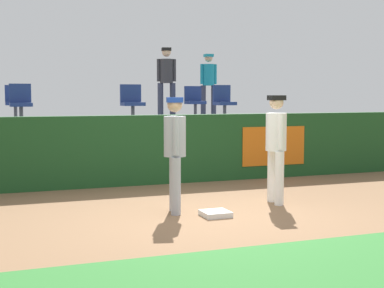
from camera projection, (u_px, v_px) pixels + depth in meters
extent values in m
plane|color=#846042|center=(206.00, 217.00, 8.29)|extent=(60.00, 60.00, 0.00)
cube|color=#2D722D|center=(326.00, 282.00, 5.39)|extent=(18.00, 2.80, 0.01)
cube|color=white|center=(215.00, 214.00, 8.31)|extent=(0.40, 0.40, 0.08)
cylinder|color=white|center=(272.00, 176.00, 9.43)|extent=(0.15, 0.15, 0.88)
cylinder|color=white|center=(279.00, 178.00, 9.12)|extent=(0.15, 0.15, 0.88)
cylinder|color=white|center=(276.00, 132.00, 9.21)|extent=(0.38, 0.38, 0.62)
sphere|color=beige|center=(276.00, 102.00, 9.17)|extent=(0.23, 0.23, 0.23)
cube|color=black|center=(277.00, 98.00, 9.16)|extent=(0.27, 0.27, 0.08)
cylinder|color=white|center=(271.00, 130.00, 9.41)|extent=(0.09, 0.09, 0.58)
cylinder|color=white|center=(281.00, 131.00, 9.01)|extent=(0.09, 0.09, 0.58)
ellipsoid|color=brown|center=(277.00, 145.00, 9.45)|extent=(0.14, 0.21, 0.28)
cylinder|color=#9EA3AD|center=(174.00, 183.00, 8.69)|extent=(0.15, 0.15, 0.87)
cylinder|color=#9EA3AD|center=(176.00, 186.00, 8.38)|extent=(0.15, 0.15, 0.87)
cylinder|color=#9EA3AD|center=(175.00, 136.00, 8.47)|extent=(0.41, 0.41, 0.61)
sphere|color=tan|center=(175.00, 105.00, 8.43)|extent=(0.23, 0.23, 0.23)
cube|color=#193899|center=(175.00, 100.00, 8.42)|extent=(0.29, 0.29, 0.08)
cylinder|color=#9EA3AD|center=(174.00, 134.00, 8.67)|extent=(0.09, 0.09, 0.57)
cylinder|color=#9EA3AD|center=(176.00, 136.00, 8.27)|extent=(0.09, 0.09, 0.57)
cube|color=#19471E|center=(147.00, 150.00, 11.24)|extent=(18.00, 0.24, 1.40)
cube|color=orange|center=(274.00, 146.00, 12.10)|extent=(1.50, 0.02, 0.84)
cube|color=#59595E|center=(118.00, 144.00, 13.64)|extent=(18.00, 4.80, 1.20)
cylinder|color=#4C4C51|center=(225.00, 112.00, 13.26)|extent=(0.08, 0.08, 0.40)
cube|color=navy|center=(225.00, 103.00, 13.24)|extent=(0.44, 0.44, 0.08)
cube|color=navy|center=(222.00, 93.00, 13.40)|extent=(0.44, 0.06, 0.40)
cylinder|color=#4C4C51|center=(16.00, 112.00, 13.32)|extent=(0.08, 0.08, 0.40)
cube|color=navy|center=(15.00, 103.00, 13.30)|extent=(0.45, 0.44, 0.08)
cube|color=navy|center=(15.00, 93.00, 13.46)|extent=(0.45, 0.06, 0.40)
cylinder|color=#4C4C51|center=(21.00, 114.00, 11.65)|extent=(0.08, 0.08, 0.40)
cube|color=navy|center=(21.00, 105.00, 11.63)|extent=(0.45, 0.44, 0.08)
cube|color=navy|center=(20.00, 93.00, 11.78)|extent=(0.45, 0.06, 0.40)
cylinder|color=#4C4C51|center=(133.00, 113.00, 12.48)|extent=(0.08, 0.08, 0.40)
cube|color=navy|center=(133.00, 104.00, 12.46)|extent=(0.48, 0.44, 0.08)
cube|color=navy|center=(131.00, 93.00, 12.62)|extent=(0.48, 0.06, 0.40)
cylinder|color=#4C4C51|center=(195.00, 110.00, 14.92)|extent=(0.08, 0.08, 0.40)
cube|color=navy|center=(195.00, 103.00, 14.90)|extent=(0.47, 0.44, 0.08)
cube|color=navy|center=(193.00, 94.00, 15.06)|extent=(0.47, 0.06, 0.40)
cylinder|color=#33384C|center=(173.00, 100.00, 15.41)|extent=(0.16, 0.16, 0.93)
cylinder|color=#33384C|center=(160.00, 100.00, 15.37)|extent=(0.16, 0.16, 0.93)
cylinder|color=#333338|center=(166.00, 71.00, 15.32)|extent=(0.43, 0.43, 0.65)
sphere|color=beige|center=(166.00, 52.00, 15.27)|extent=(0.24, 0.24, 0.24)
cube|color=black|center=(166.00, 49.00, 15.27)|extent=(0.31, 0.31, 0.08)
cylinder|color=#333338|center=(174.00, 70.00, 15.34)|extent=(0.09, 0.09, 0.61)
cylinder|color=#333338|center=(159.00, 70.00, 15.29)|extent=(0.09, 0.09, 0.61)
cylinder|color=#33384C|center=(214.00, 101.00, 16.32)|extent=(0.15, 0.15, 0.88)
cylinder|color=#33384C|center=(203.00, 101.00, 16.23)|extent=(0.15, 0.15, 0.88)
cylinder|color=teal|center=(209.00, 75.00, 16.21)|extent=(0.36, 0.36, 0.62)
sphere|color=tan|center=(209.00, 58.00, 16.16)|extent=(0.23, 0.23, 0.23)
cube|color=teal|center=(209.00, 55.00, 16.16)|extent=(0.26, 0.26, 0.08)
cylinder|color=teal|center=(215.00, 74.00, 16.26)|extent=(0.09, 0.09, 0.58)
cylinder|color=teal|center=(202.00, 74.00, 16.15)|extent=(0.09, 0.09, 0.58)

